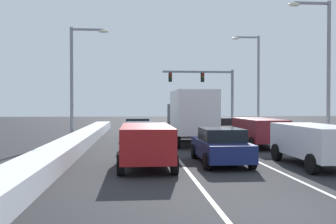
% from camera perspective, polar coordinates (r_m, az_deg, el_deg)
% --- Properties ---
extents(ground_plane, '(120.00, 120.00, 0.00)m').
position_cam_1_polar(ground_plane, '(20.98, 5.12, -5.75)').
color(ground_plane, '#28282B').
extents(lane_stripe_between_right_lane_and_center_lane, '(0.14, 34.06, 0.01)m').
position_cam_1_polar(lane_stripe_between_right_lane_and_center_lane, '(24.33, 7.78, -4.80)').
color(lane_stripe_between_right_lane_and_center_lane, silver).
rests_on(lane_stripe_between_right_lane_and_center_lane, ground).
extents(lane_stripe_between_center_lane_and_left_lane, '(0.14, 34.06, 0.01)m').
position_cam_1_polar(lane_stripe_between_center_lane_and_left_lane, '(23.82, -0.25, -4.92)').
color(lane_stripe_between_center_lane_and_left_lane, silver).
rests_on(lane_stripe_between_center_lane_and_left_lane, ground).
extents(snow_bank_right_shoulder, '(1.63, 34.06, 0.77)m').
position_cam_1_polar(snow_bank_right_shoulder, '(25.99, 19.28, -3.63)').
color(snow_bank_right_shoulder, white).
rests_on(snow_bank_right_shoulder, ground).
extents(snow_bank_left_shoulder, '(1.41, 34.06, 0.71)m').
position_cam_1_polar(snow_bank_left_shoulder, '(23.93, -13.03, -4.07)').
color(snow_bank_left_shoulder, white).
rests_on(snow_bank_left_shoulder, ground).
extents(suv_white_right_lane_nearest, '(2.16, 4.90, 1.67)m').
position_cam_1_polar(suv_white_right_lane_nearest, '(16.44, 21.40, -4.16)').
color(suv_white_right_lane_nearest, silver).
rests_on(suv_white_right_lane_nearest, ground).
extents(suv_maroon_right_lane_second, '(2.16, 4.90, 1.67)m').
position_cam_1_polar(suv_maroon_right_lane_second, '(22.90, 13.63, -2.65)').
color(suv_maroon_right_lane_second, maroon).
rests_on(suv_maroon_right_lane_second, ground).
extents(sedan_tan_right_lane_third, '(2.00, 4.50, 1.51)m').
position_cam_1_polar(sedan_tan_right_lane_third, '(29.16, 8.65, -2.32)').
color(sedan_tan_right_lane_third, '#937F60').
rests_on(sedan_tan_right_lane_third, ground).
extents(sedan_navy_center_lane_nearest, '(2.00, 4.50, 1.51)m').
position_cam_1_polar(sedan_navy_center_lane_nearest, '(16.20, 7.98, -5.06)').
color(sedan_navy_center_lane_nearest, navy).
rests_on(sedan_navy_center_lane_nearest, ground).
extents(box_truck_center_lane_second, '(2.53, 7.20, 3.36)m').
position_cam_1_polar(box_truck_center_lane_second, '(24.12, 3.46, -0.33)').
color(box_truck_center_lane_second, '#38383D').
rests_on(box_truck_center_lane_second, ground).
extents(sedan_black_center_lane_third, '(2.00, 4.50, 1.51)m').
position_cam_1_polar(sedan_black_center_lane_third, '(31.52, 2.08, -2.06)').
color(sedan_black_center_lane_third, black).
rests_on(sedan_black_center_lane_third, ground).
extents(suv_red_left_lane_nearest, '(2.16, 4.90, 1.67)m').
position_cam_1_polar(suv_red_left_lane_nearest, '(15.11, -3.31, -4.54)').
color(suv_red_left_lane_nearest, maroon).
rests_on(suv_red_left_lane_nearest, ground).
extents(sedan_silver_left_lane_second, '(2.00, 4.50, 1.51)m').
position_cam_1_polar(sedan_silver_left_lane_second, '(21.78, -4.13, -3.48)').
color(sedan_silver_left_lane_second, '#B7BABF').
rests_on(sedan_silver_left_lane_second, ground).
extents(sedan_gray_left_lane_third, '(2.00, 4.50, 1.51)m').
position_cam_1_polar(sedan_gray_left_lane_third, '(27.97, -4.63, -2.46)').
color(sedan_gray_left_lane_third, slate).
rests_on(sedan_gray_left_lane_third, ground).
extents(traffic_light_gantry, '(7.54, 0.47, 6.20)m').
position_cam_1_polar(traffic_light_gantry, '(39.92, 6.47, 3.96)').
color(traffic_light_gantry, slate).
rests_on(traffic_light_gantry, ground).
extents(street_lamp_right_mid, '(2.66, 0.36, 8.81)m').
position_cam_1_polar(street_lamp_right_mid, '(25.00, 22.45, 7.27)').
color(street_lamp_right_mid, gray).
rests_on(street_lamp_right_mid, ground).
extents(street_lamp_right_far, '(2.66, 0.36, 8.94)m').
position_cam_1_polar(street_lamp_right_far, '(36.32, 13.01, 5.49)').
color(street_lamp_right_far, gray).
rests_on(street_lamp_right_far, ground).
extents(street_lamp_left_mid, '(2.66, 0.36, 7.88)m').
position_cam_1_polar(street_lamp_left_mid, '(27.03, -13.59, 5.81)').
color(street_lamp_left_mid, gray).
rests_on(street_lamp_left_mid, ground).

